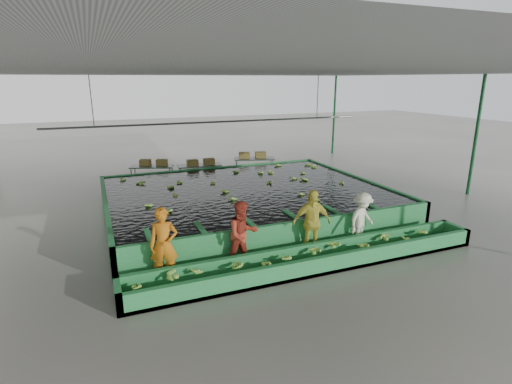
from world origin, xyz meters
name	(u,v)px	position (x,y,z in m)	size (l,w,h in m)	color
ground	(261,223)	(0.00, 0.00, 0.00)	(80.00, 80.00, 0.00)	slate
shed_roof	(262,72)	(0.00, 0.00, 5.00)	(20.00, 22.00, 0.04)	gray
shed_posts	(262,152)	(0.00, 0.00, 2.50)	(20.00, 22.00, 5.00)	#144624
flotation_tank	(246,199)	(0.00, 1.50, 0.45)	(10.00, 8.00, 0.90)	#27823F
tank_water	(246,189)	(0.00, 1.50, 0.85)	(9.70, 7.70, 0.00)	black
sorting_trough	(315,259)	(0.00, -3.60, 0.25)	(10.00, 1.00, 0.50)	#27823F
cableway_rail	(217,122)	(0.00, 5.00, 3.00)	(0.08, 0.08, 14.00)	#59605B
rail_hanger_left	(91,101)	(-5.00, 5.00, 4.00)	(0.04, 0.04, 2.00)	#59605B
rail_hanger_right	(318,97)	(5.00, 5.00, 4.00)	(0.04, 0.04, 2.00)	#59605B
worker_a	(164,245)	(-3.76, -2.80, 0.94)	(0.69, 0.45, 1.88)	#C56B13
worker_b	(243,234)	(-1.72, -2.80, 0.90)	(0.88, 0.68, 1.80)	#A83322
worker_c	(311,223)	(0.33, -2.80, 0.95)	(1.11, 0.46, 1.89)	#DBD244
worker_d	(362,219)	(2.04, -2.80, 0.81)	(1.05, 0.60, 1.62)	white
packing_table_left	(152,175)	(-2.69, 6.86, 0.45)	(1.96, 0.78, 0.89)	#59605B
packing_table_mid	(200,174)	(-0.59, 6.13, 0.46)	(2.01, 0.81, 0.92)	#59605B
packing_table_right	(254,167)	(2.42, 6.66, 0.46)	(2.02, 0.81, 0.92)	#59605B
box_stack_left	(154,165)	(-2.58, 6.94, 0.89)	(1.27, 0.35, 0.27)	brown
box_stack_mid	(201,165)	(-0.53, 6.04, 0.92)	(1.29, 0.36, 0.28)	brown
box_stack_right	(252,158)	(2.35, 6.75, 0.92)	(1.37, 0.38, 0.30)	brown
floating_bananas	(239,184)	(0.00, 2.30, 0.85)	(8.91, 6.08, 0.12)	#87C344
trough_bananas	(315,254)	(0.00, -3.60, 0.40)	(8.86, 0.59, 0.12)	#87C344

